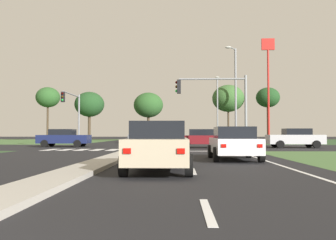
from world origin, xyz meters
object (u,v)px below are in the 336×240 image
Objects in this scene: traffic_signal_near_right at (219,98)px; street_lamp_third at (217,106)px; car_blue_sixth at (149,136)px; car_grey_fifth at (137,137)px; treeline_fifth at (268,98)px; car_beige_third at (159,146)px; treeline_near at (48,98)px; car_teal_near at (143,136)px; car_white_fourth at (234,143)px; street_lamp_second at (235,92)px; treeline_third at (148,105)px; traffic_signal_far_left at (73,108)px; treeline_fourth at (228,98)px; treeline_second at (89,105)px; car_maroon_second at (203,138)px; pedestrian_at_median at (153,134)px; car_navy_eighth at (64,138)px; fastfood_pole_sign at (268,68)px.

traffic_signal_near_right is 0.58× the size of street_lamp_third.
traffic_signal_near_right is at bearing 101.41° from car_blue_sixth.
car_grey_fifth reaches higher than car_blue_sixth.
traffic_signal_near_right reaches higher than car_blue_sixth.
treeline_fifth reaches higher than car_grey_fifth.
car_beige_third is 0.52× the size of treeline_near.
treeline_near is (-16.06, -6.37, 6.25)m from car_blue_sixth.
car_blue_sixth is at bearing 126.01° from street_lamp_third.
street_lamp_third is (10.62, -14.61, 4.20)m from car_blue_sixth.
car_teal_near reaches higher than car_white_fourth.
street_lamp_second is 1.02× the size of street_lamp_third.
car_white_fourth is 41.84m from treeline_third.
car_teal_near is 17.68m from traffic_signal_far_left.
treeline_fourth is at bearing 8.66° from treeline_third.
car_grey_fifth is 17.01m from treeline_second.
car_maroon_second is 0.79× the size of traffic_signal_far_left.
treeline_fifth is at bearing -9.11° from pedestrian_at_median.
car_beige_third reaches higher than car_grey_fifth.
treeline_third is at bearing 167.78° from car_navy_eighth.
car_maroon_second is 0.50× the size of treeline_fourth.
treeline_fifth reaches higher than treeline_second.
car_blue_sixth is at bearing 99.19° from car_white_fourth.
fastfood_pole_sign is at bearing 141.47° from car_blue_sixth.
car_maroon_second is (7.24, -22.06, 0.02)m from car_teal_near.
treeline_near is (-16.18, 13.54, 6.24)m from car_grey_fifth.
car_teal_near is at bearing -32.47° from treeline_second.
car_white_fourth is at bearing 59.17° from car_beige_third.
car_maroon_second is at bearing -114.07° from treeline_fifth.
treeline_fifth is (11.65, 26.09, 5.88)m from car_maroon_second.
car_grey_fifth is at bearing -161.82° from fastfood_pole_sign.
car_teal_near is 0.59× the size of treeline_third.
car_maroon_second is 6.32m from street_lamp_second.
treeline_fourth is at bearing 1.12° from treeline_near.
traffic_signal_far_left is at bearing 79.77° from car_blue_sixth.
car_white_fourth is at bearing -56.15° from traffic_signal_far_left.
fastfood_pole_sign is (17.63, -1.63, 9.50)m from car_teal_near.
treeline_near is at bearing 178.17° from treeline_second.
treeline_fourth is at bearing 155.04° from treeline_fifth.
car_blue_sixth is at bearing -89.53° from car_teal_near.
car_navy_eighth is at bearing -140.52° from fastfood_pole_sign.
traffic_signal_far_left is (-0.29, 3.73, 2.92)m from car_navy_eighth.
car_teal_near is at bearing 90.47° from car_blue_sixth.
treeline_third is at bearing -4.76° from treeline_near.
car_white_fourth is (0.52, -14.08, -0.02)m from car_maroon_second.
treeline_fifth is at bearing 40.38° from traffic_signal_far_left.
car_beige_third is 26.86m from traffic_signal_far_left.
street_lamp_third is at bearing 139.44° from car_navy_eighth.
traffic_signal_near_right is at bearing 76.36° from car_beige_third.
treeline_near reaches higher than treeline_third.
treeline_second reaches higher than car_grey_fifth.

